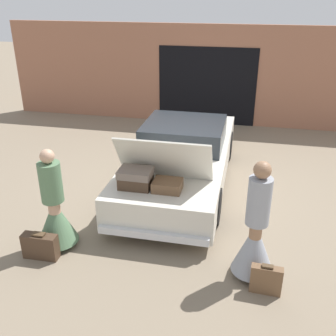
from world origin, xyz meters
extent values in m
plane|color=#7F705B|center=(0.00, 0.00, 0.00)|extent=(40.00, 40.00, 0.00)
cube|color=#9E664C|center=(0.00, 4.08, 1.40)|extent=(12.00, 0.12, 2.80)
cube|color=black|center=(0.00, 4.00, 1.10)|extent=(2.80, 0.02, 2.20)
cube|color=silver|center=(0.00, 0.00, 0.47)|extent=(1.82, 4.72, 0.57)
cube|color=#1E2328|center=(0.00, 0.28, 0.98)|extent=(1.60, 1.51, 0.45)
cylinder|color=black|center=(-0.84, 1.46, 0.32)|extent=(0.18, 0.65, 0.65)
cylinder|color=black|center=(0.84, 1.46, 0.32)|extent=(0.18, 0.65, 0.65)
cylinder|color=black|center=(-0.84, -1.42, 0.32)|extent=(0.18, 0.65, 0.65)
cylinder|color=black|center=(0.84, -1.42, 0.32)|extent=(0.18, 0.65, 0.65)
cube|color=silver|center=(0.00, -2.40, 0.28)|extent=(1.73, 0.10, 0.12)
cube|color=silver|center=(0.00, -1.57, 1.17)|extent=(1.55, 0.57, 0.85)
cube|color=#473323|center=(-0.42, -1.80, 0.85)|extent=(0.51, 0.38, 0.19)
cube|color=brown|center=(0.10, -1.80, 0.84)|extent=(0.45, 0.37, 0.17)
cube|color=#75665B|center=(-0.42, -1.80, 1.01)|extent=(0.53, 0.41, 0.12)
cylinder|color=tan|center=(-1.49, -2.55, 0.39)|extent=(0.18, 0.18, 0.78)
cone|color=#567A56|center=(-1.49, -2.55, 0.43)|extent=(0.63, 0.63, 0.70)
cylinder|color=#567A56|center=(-1.49, -2.55, 1.09)|extent=(0.33, 0.33, 0.62)
sphere|color=tan|center=(-1.49, -2.55, 1.51)|extent=(0.21, 0.21, 0.21)
cylinder|color=#997051|center=(1.49, -2.64, 0.42)|extent=(0.17, 0.17, 0.84)
cone|color=#9399A3|center=(1.49, -2.64, 0.46)|extent=(0.59, 0.59, 0.76)
cylinder|color=#9399A3|center=(1.49, -2.64, 1.18)|extent=(0.31, 0.31, 0.67)
sphere|color=#997051|center=(1.49, -2.64, 1.63)|extent=(0.23, 0.23, 0.23)
cube|color=#473323|center=(-1.59, -2.91, 0.20)|extent=(0.53, 0.18, 0.39)
cube|color=#4C3823|center=(-1.59, -2.91, 0.41)|extent=(0.19, 0.11, 0.02)
cube|color=brown|center=(1.68, -2.97, 0.20)|extent=(0.42, 0.14, 0.41)
cube|color=#4C3823|center=(1.68, -2.97, 0.43)|extent=(0.15, 0.08, 0.02)
camera|label=1|loc=(1.27, -7.21, 3.70)|focal=42.00mm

